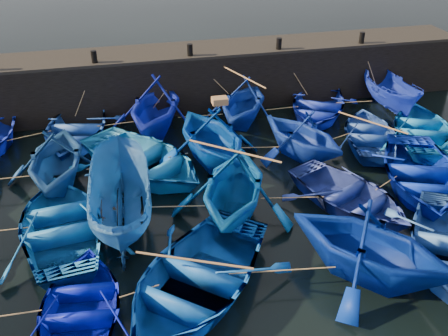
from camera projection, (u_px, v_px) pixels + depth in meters
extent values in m
plane|color=black|center=(249.00, 242.00, 14.73)|extent=(120.00, 120.00, 0.00)
cube|color=black|center=(188.00, 79.00, 22.87)|extent=(26.00, 2.50, 2.50)
cube|color=black|center=(187.00, 51.00, 22.20)|extent=(26.00, 2.50, 0.12)
cylinder|color=black|center=(94.00, 57.00, 20.51)|extent=(0.24, 0.24, 0.50)
cylinder|color=black|center=(190.00, 50.00, 21.29)|extent=(0.24, 0.24, 0.50)
cylinder|color=black|center=(279.00, 44.00, 22.07)|extent=(0.24, 0.24, 0.50)
cylinder|color=black|center=(362.00, 38.00, 22.86)|extent=(0.24, 0.24, 0.50)
imported|color=#184195|center=(75.00, 129.00, 20.02)|extent=(4.49, 5.59, 1.03)
imported|color=#0B1AA0|center=(155.00, 105.00, 20.40)|extent=(5.26, 5.64, 2.40)
imported|color=navy|center=(243.00, 101.00, 21.11)|extent=(5.03, 5.21, 2.10)
imported|color=#0E2098|center=(317.00, 106.00, 22.07)|extent=(5.39, 5.92, 1.01)
imported|color=#1126B1|center=(391.00, 94.00, 22.44)|extent=(1.78, 4.30, 1.64)
imported|color=navy|center=(56.00, 158.00, 16.78)|extent=(4.09, 4.62, 2.26)
imported|color=blue|center=(143.00, 160.00, 17.80)|extent=(6.41, 6.75, 1.14)
imported|color=#00328D|center=(212.00, 135.00, 18.10)|extent=(4.81, 5.28, 2.39)
imported|color=navy|center=(303.00, 133.00, 18.61)|extent=(4.66, 4.91, 2.03)
imported|color=navy|center=(370.00, 133.00, 19.87)|extent=(4.35, 5.10, 0.90)
imported|color=#0759AD|center=(423.00, 129.00, 20.11)|extent=(5.11, 5.77, 0.99)
imported|color=#0F54A7|center=(62.00, 224.00, 14.64)|extent=(4.22, 5.48, 1.05)
imported|color=navy|center=(119.00, 199.00, 14.93)|extent=(2.16, 5.14, 1.95)
imported|color=#034891|center=(234.00, 185.00, 15.23)|extent=(5.27, 5.59, 2.34)
imported|color=navy|center=(350.00, 196.00, 16.02)|extent=(4.79, 5.41, 0.93)
imported|color=#021CA6|center=(420.00, 173.00, 17.04)|extent=(5.44, 6.32, 1.10)
imported|color=#000896|center=(82.00, 307.00, 11.95)|extent=(3.38, 4.42, 0.86)
imported|color=#063C8F|center=(194.00, 279.00, 12.59)|extent=(6.61, 6.79, 1.15)
imported|color=navy|center=(371.00, 243.00, 12.85)|extent=(5.84, 5.89, 2.35)
cube|color=#90653F|center=(220.00, 101.00, 17.49)|extent=(0.54, 0.41, 0.23)
cylinder|color=tan|center=(23.00, 137.00, 19.37)|extent=(2.04, 0.67, 0.04)
cylinder|color=tan|center=(116.00, 124.00, 20.37)|extent=(1.51, 0.13, 0.04)
cylinder|color=tan|center=(200.00, 116.00, 21.05)|extent=(1.91, 0.15, 0.04)
cylinder|color=tan|center=(281.00, 108.00, 21.71)|extent=(1.60, 0.05, 0.04)
cylinder|color=tan|center=(354.00, 102.00, 22.31)|extent=(1.66, 0.21, 0.04)
cylinder|color=tan|center=(8.00, 178.00, 16.76)|extent=(1.55, 0.08, 0.04)
cylinder|color=tan|center=(102.00, 166.00, 17.44)|extent=(1.08, 0.24, 0.04)
cylinder|color=tan|center=(178.00, 155.00, 18.12)|extent=(0.76, 0.17, 0.04)
cylinder|color=tan|center=(257.00, 147.00, 18.64)|extent=(1.62, 0.34, 0.04)
cylinder|color=tan|center=(337.00, 138.00, 19.33)|extent=(1.28, 0.48, 0.04)
cylinder|color=tan|center=(397.00, 129.00, 19.95)|extent=(0.43, 0.23, 0.04)
cylinder|color=tan|center=(1.00, 231.00, 14.32)|extent=(1.57, 0.09, 0.04)
cylinder|color=tan|center=(92.00, 217.00, 14.89)|extent=(0.12, 0.23, 0.04)
cylinder|color=tan|center=(178.00, 206.00, 15.35)|extent=(1.66, 0.36, 0.04)
cylinder|color=tan|center=(293.00, 198.00, 15.76)|extent=(1.98, 0.41, 0.04)
cylinder|color=tan|center=(386.00, 183.00, 16.51)|extent=(1.10, 0.63, 0.04)
cylinder|color=tan|center=(139.00, 291.00, 12.25)|extent=(0.99, 0.24, 0.04)
cylinder|color=tan|center=(283.00, 270.00, 12.89)|extent=(2.77, 0.43, 0.04)
cylinder|color=tan|center=(411.00, 254.00, 13.43)|extent=(0.80, 0.06, 0.04)
cylinder|color=tan|center=(85.00, 90.00, 20.78)|extent=(1.13, 0.51, 2.09)
cylinder|color=tan|center=(172.00, 82.00, 21.54)|extent=(1.82, 0.40, 2.09)
cylinder|color=tan|center=(214.00, 79.00, 21.85)|extent=(1.96, 0.52, 2.09)
cylinder|color=tan|center=(294.00, 73.00, 22.58)|extent=(1.37, 0.51, 2.09)
cylinder|color=tan|center=(370.00, 67.00, 23.24)|extent=(0.83, 0.68, 2.09)
cylinder|color=#99724C|center=(244.00, 77.00, 20.56)|extent=(1.08, 2.84, 0.06)
cylinder|color=#99724C|center=(372.00, 122.00, 19.62)|extent=(1.77, 2.49, 0.06)
cylinder|color=#99724C|center=(234.00, 151.00, 14.62)|extent=(2.34, 1.97, 0.06)
cylinder|color=#99724C|center=(194.00, 260.00, 12.28)|extent=(2.74, 1.32, 0.06)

